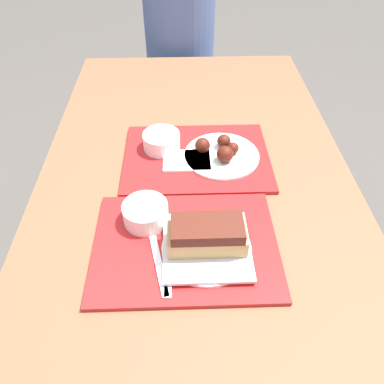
{
  "coord_description": "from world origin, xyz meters",
  "views": [
    {
      "loc": [
        -0.04,
        -0.7,
        1.46
      ],
      "look_at": [
        -0.01,
        0.0,
        0.79
      ],
      "focal_mm": 35.0,
      "sensor_mm": 36.0,
      "label": 1
    }
  ],
  "objects_px": {
    "bowl_coleslaw_far": "(161,140)",
    "person_seated_across": "(180,32)",
    "wings_plate_far": "(221,152)",
    "bowl_coleslaw_near": "(146,212)",
    "tray_near": "(186,245)",
    "tray_far": "(197,157)",
    "brisket_sandwich_plate": "(207,240)"
  },
  "relations": [
    {
      "from": "bowl_coleslaw_far",
      "to": "person_seated_across",
      "type": "bearing_deg",
      "value": 86.01
    },
    {
      "from": "wings_plate_far",
      "to": "bowl_coleslaw_far",
      "type": "bearing_deg",
      "value": 165.02
    },
    {
      "from": "bowl_coleslaw_near",
      "to": "person_seated_across",
      "type": "relative_size",
      "value": 0.15
    },
    {
      "from": "tray_near",
      "to": "wings_plate_far",
      "type": "relative_size",
      "value": 1.94
    },
    {
      "from": "bowl_coleslaw_near",
      "to": "wings_plate_far",
      "type": "bearing_deg",
      "value": 50.4
    },
    {
      "from": "tray_far",
      "to": "brisket_sandwich_plate",
      "type": "height_order",
      "value": "brisket_sandwich_plate"
    },
    {
      "from": "brisket_sandwich_plate",
      "to": "tray_near",
      "type": "bearing_deg",
      "value": 158.57
    },
    {
      "from": "bowl_coleslaw_near",
      "to": "tray_near",
      "type": "bearing_deg",
      "value": -38.78
    },
    {
      "from": "bowl_coleslaw_near",
      "to": "brisket_sandwich_plate",
      "type": "relative_size",
      "value": 0.54
    },
    {
      "from": "bowl_coleslaw_far",
      "to": "person_seated_across",
      "type": "xyz_separation_m",
      "value": [
        0.06,
        0.9,
        -0.01
      ]
    },
    {
      "from": "tray_near",
      "to": "bowl_coleslaw_far",
      "type": "relative_size",
      "value": 3.87
    },
    {
      "from": "wings_plate_far",
      "to": "person_seated_across",
      "type": "xyz_separation_m",
      "value": [
        -0.11,
        0.95,
        -0.0
      ]
    },
    {
      "from": "tray_near",
      "to": "brisket_sandwich_plate",
      "type": "height_order",
      "value": "brisket_sandwich_plate"
    },
    {
      "from": "bowl_coleslaw_far",
      "to": "tray_near",
      "type": "bearing_deg",
      "value": -80.16
    },
    {
      "from": "tray_near",
      "to": "person_seated_across",
      "type": "relative_size",
      "value": 0.59
    },
    {
      "from": "tray_far",
      "to": "bowl_coleslaw_near",
      "type": "relative_size",
      "value": 3.87
    },
    {
      "from": "tray_far",
      "to": "bowl_coleslaw_near",
      "type": "height_order",
      "value": "bowl_coleslaw_near"
    },
    {
      "from": "bowl_coleslaw_near",
      "to": "bowl_coleslaw_far",
      "type": "distance_m",
      "value": 0.3
    },
    {
      "from": "tray_far",
      "to": "bowl_coleslaw_near",
      "type": "xyz_separation_m",
      "value": [
        -0.14,
        -0.26,
        0.03
      ]
    },
    {
      "from": "tray_near",
      "to": "brisket_sandwich_plate",
      "type": "bearing_deg",
      "value": -21.43
    },
    {
      "from": "brisket_sandwich_plate",
      "to": "wings_plate_far",
      "type": "distance_m",
      "value": 0.36
    },
    {
      "from": "tray_near",
      "to": "person_seated_across",
      "type": "distance_m",
      "value": 1.28
    },
    {
      "from": "wings_plate_far",
      "to": "tray_near",
      "type": "bearing_deg",
      "value": -108.72
    },
    {
      "from": "bowl_coleslaw_far",
      "to": "wings_plate_far",
      "type": "xyz_separation_m",
      "value": [
        0.18,
        -0.05,
        -0.01
      ]
    },
    {
      "from": "tray_near",
      "to": "bowl_coleslaw_near",
      "type": "height_order",
      "value": "bowl_coleslaw_near"
    },
    {
      "from": "wings_plate_far",
      "to": "brisket_sandwich_plate",
      "type": "bearing_deg",
      "value": -100.29
    },
    {
      "from": "tray_far",
      "to": "bowl_coleslaw_far",
      "type": "distance_m",
      "value": 0.12
    },
    {
      "from": "tray_far",
      "to": "wings_plate_far",
      "type": "relative_size",
      "value": 1.94
    },
    {
      "from": "brisket_sandwich_plate",
      "to": "person_seated_across",
      "type": "bearing_deg",
      "value": 92.26
    },
    {
      "from": "tray_far",
      "to": "brisket_sandwich_plate",
      "type": "xyz_separation_m",
      "value": [
        0.01,
        -0.35,
        0.04
      ]
    },
    {
      "from": "tray_near",
      "to": "wings_plate_far",
      "type": "height_order",
      "value": "wings_plate_far"
    },
    {
      "from": "bowl_coleslaw_near",
      "to": "brisket_sandwich_plate",
      "type": "bearing_deg",
      "value": -33.68
    }
  ]
}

